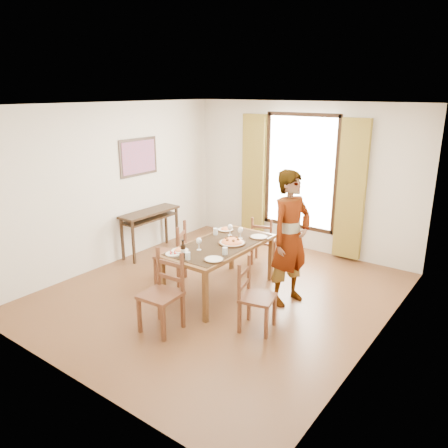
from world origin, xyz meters
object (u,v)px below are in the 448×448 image
Objects in this scene: console_table at (150,217)px; man at (290,238)px; dining_table at (220,249)px; pasta_platter at (232,240)px.

man is (2.95, -0.22, 0.26)m from console_table.
console_table reaches higher than dining_table.
dining_table is at bearing 124.08° from man.
pasta_platter is at bearing 119.87° from man.
pasta_platter is at bearing 40.84° from dining_table.
console_table is 2.18m from pasta_platter.
man is 4.71× the size of pasta_platter.
man reaches higher than console_table.
console_table is 0.64× the size of man.
pasta_platter is (-0.82, -0.23, -0.14)m from man.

